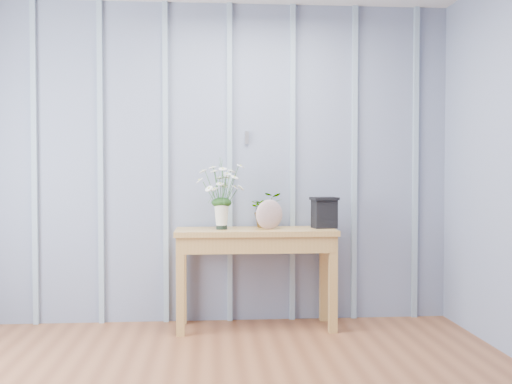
{
  "coord_description": "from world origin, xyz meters",
  "views": [
    {
      "loc": [
        0.09,
        -2.48,
        1.17
      ],
      "look_at": [
        0.44,
        1.94,
        1.03
      ],
      "focal_mm": 42.0,
      "sensor_mm": 36.0,
      "label": 1
    }
  ],
  "objects": [
    {
      "name": "room_shell",
      "position": [
        0.0,
        0.92,
        1.99
      ],
      "size": [
        4.0,
        4.5,
        2.5
      ],
      "color": "gray",
      "rests_on": "ground"
    },
    {
      "name": "sideboard",
      "position": [
        0.44,
        1.99,
        0.64
      ],
      "size": [
        1.2,
        0.45,
        0.75
      ],
      "color": "#AE8141",
      "rests_on": "ground"
    },
    {
      "name": "daisy_vase",
      "position": [
        0.18,
        1.98,
        1.07
      ],
      "size": [
        0.36,
        0.28,
        0.52
      ],
      "color": "black",
      "rests_on": "sideboard"
    },
    {
      "name": "spider_plant",
      "position": [
        0.53,
        2.14,
        0.88
      ],
      "size": [
        0.26,
        0.23,
        0.27
      ],
      "primitive_type": "imported",
      "rotation": [
        0.0,
        0.0,
        0.09
      ],
      "color": "#123410",
      "rests_on": "sideboard"
    },
    {
      "name": "felt_disc_vessel",
      "position": [
        0.54,
        1.95,
        0.86
      ],
      "size": [
        0.23,
        0.14,
        0.22
      ],
      "primitive_type": "ellipsoid",
      "rotation": [
        0.0,
        0.0,
        0.38
      ],
      "color": "#894D59",
      "rests_on": "sideboard"
    },
    {
      "name": "carved_box",
      "position": [
        0.97,
        2.03,
        0.87
      ],
      "size": [
        0.22,
        0.18,
        0.24
      ],
      "color": "black",
      "rests_on": "sideboard"
    }
  ]
}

